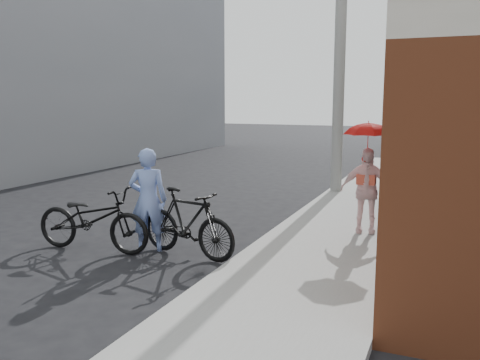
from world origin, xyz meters
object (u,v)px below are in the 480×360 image
Objects in this scene: utility_pole at (340,57)px; bike_left at (93,219)px; kimono_woman at (366,190)px; bike_right at (188,223)px; officer at (148,200)px; planter at (401,218)px.

utility_pole is 7.49m from bike_left.
utility_pole reaches higher than kimono_woman.
kimono_woman reaches higher than bike_right.
bike_right is at bearing 152.31° from officer.
utility_pole is 4.80m from planter.
bike_right reaches higher than planter.
officer is 3.78m from kimono_woman.
bike_right is 5.23× the size of planter.
planter is (2.95, 3.09, -0.33)m from bike_right.
kimono_woman reaches higher than planter.
kimono_woman is (3.97, 2.48, 0.34)m from bike_left.
utility_pole is 6.79m from officer.
bike_left is (-0.83, -0.38, -0.31)m from officer.
officer is 0.80m from bike_right.
kimono_woman is at bearing -170.99° from officer.
planter is (0.54, 0.95, -0.66)m from kimono_woman.
bike_left is (-2.61, -6.36, -2.96)m from utility_pole.
bike_left is at bearing -157.61° from kimono_woman.
bike_left reaches higher than planter.
bike_right is 1.20× the size of kimono_woman.
planter is at bearing -57.08° from utility_pole.
officer is at bearing -70.02° from bike_left.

